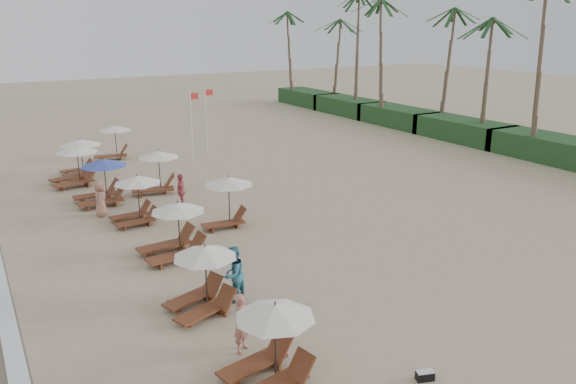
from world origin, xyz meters
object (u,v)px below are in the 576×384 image
inland_station_1 (155,170)px  beachgoer_near (242,323)px  lounger_station_4 (100,183)px  lounger_station_0 (267,347)px  flag_pole_near (192,124)px  lounger_station_6 (79,155)px  lounger_station_5 (73,167)px  duffel_bag (425,375)px  lounger_station_1 (199,281)px  lounger_station_2 (172,234)px  inland_station_0 (226,196)px  beachgoer_far_a (181,191)px  inland_station_2 (112,140)px  lounger_station_3 (134,199)px  beachgoer_mid_a (233,274)px  beachgoer_far_b (100,199)px

inland_station_1 → beachgoer_near: inland_station_1 is taller
lounger_station_4 → beachgoer_near: (0.36, -15.59, -0.18)m
lounger_station_0 → flag_pole_near: bearing=73.2°
lounger_station_6 → lounger_station_5: bearing=-109.2°
duffel_bag → flag_pole_near: size_ratio=0.11×
lounger_station_1 → lounger_station_5: size_ratio=0.87×
lounger_station_1 → lounger_station_2: bearing=81.6°
inland_station_0 → inland_station_1: 6.73m
lounger_station_4 → flag_pole_near: size_ratio=0.59×
lounger_station_0 → lounger_station_5: size_ratio=0.89×
lounger_station_4 → lounger_station_5: bearing=97.1°
lounger_station_2 → lounger_station_4: 8.37m
lounger_station_4 → beachgoer_far_a: 4.27m
lounger_station_1 → lounger_station_2: size_ratio=0.92×
beachgoer_far_a → duffel_bag: 16.43m
lounger_station_6 → inland_station_2: 4.22m
lounger_station_3 → duffel_bag: 15.74m
lounger_station_2 → beachgoer_far_a: size_ratio=1.53×
lounger_station_1 → inland_station_2: (2.74, 22.29, 0.26)m
lounger_station_3 → lounger_station_6: bearing=93.0°
beachgoer_near → beachgoer_far_a: (2.91, 12.84, -0.00)m
beachgoer_mid_a → lounger_station_4: bearing=-116.4°
lounger_station_3 → lounger_station_6: lounger_station_3 is taller
lounger_station_4 → flag_pole_near: bearing=37.8°
duffel_bag → lounger_station_4: bearing=101.2°
lounger_station_1 → lounger_station_6: size_ratio=0.96×
inland_station_2 → duffel_bag: size_ratio=5.57×
lounger_station_0 → beachgoer_far_a: lounger_station_0 is taller
lounger_station_5 → inland_station_1: size_ratio=0.97×
inland_station_1 → beachgoer_near: 16.19m
duffel_bag → lounger_station_3: bearing=101.4°
inland_station_1 → flag_pole_near: (4.11, 5.15, 1.35)m
inland_station_0 → inland_station_1: (-1.13, 6.63, -0.13)m
lounger_station_6 → inland_station_0: inland_station_0 is taller
lounger_station_0 → lounger_station_3: bearing=88.2°
lounger_station_4 → lounger_station_6: size_ratio=1.09×
lounger_station_5 → beachgoer_far_a: lounger_station_5 is taller
lounger_station_4 → beachgoer_far_a: bearing=-40.1°
lounger_station_6 → inland_station_0: 13.11m
lounger_station_2 → duffel_bag: bearing=-74.9°
lounger_station_4 → duffel_bag: bearing=-78.8°
inland_station_0 → lounger_station_6: bearing=107.5°
lounger_station_6 → beachgoer_near: lounger_station_6 is taller
beachgoer_far_b → lounger_station_1: bearing=-162.6°
beachgoer_far_a → lounger_station_3: bearing=-48.6°
lounger_station_4 → lounger_station_2: bearing=-84.0°
inland_station_0 → flag_pole_near: size_ratio=0.56×
lounger_station_1 → inland_station_0: bearing=59.2°
lounger_station_4 → inland_station_0: bearing=-56.6°
inland_station_1 → lounger_station_0: bearing=-98.9°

